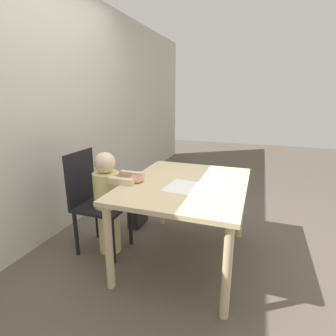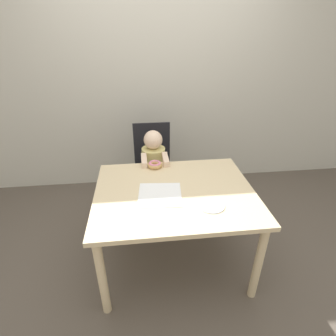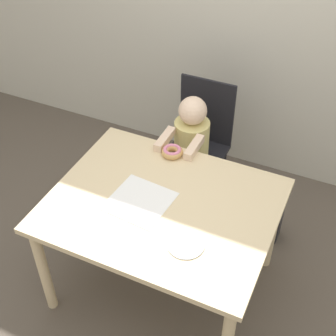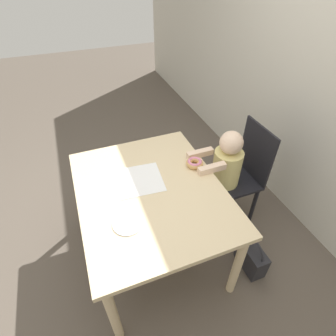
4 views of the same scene
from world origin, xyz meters
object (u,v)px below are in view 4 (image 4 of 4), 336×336
donut (195,163)px  handbag (251,257)px  chair (237,176)px  child_figure (224,179)px

donut → handbag: size_ratio=0.39×
chair → donut: 0.50m
chair → donut: (-0.01, -0.42, 0.27)m
donut → handbag: 0.88m
chair → donut: bearing=-90.9°
chair → handbag: size_ratio=2.83×
child_figure → handbag: child_figure is taller
chair → handbag: 0.67m
handbag → chair: bearing=164.6°
chair → child_figure: size_ratio=0.99×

